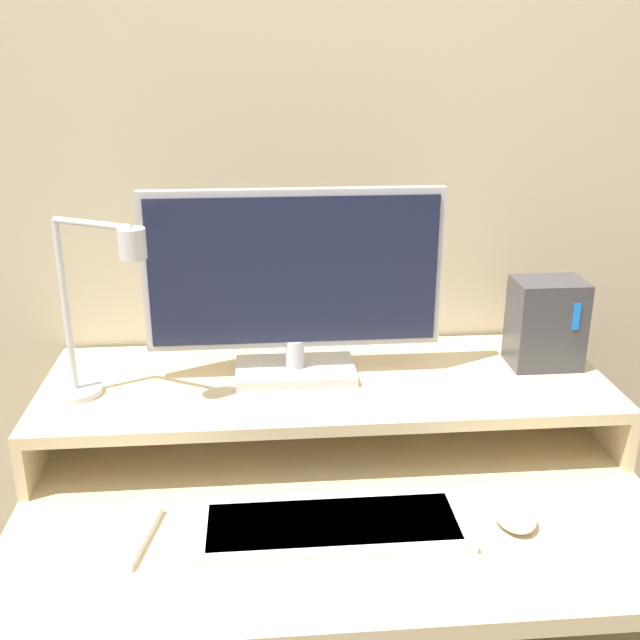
{
  "coord_description": "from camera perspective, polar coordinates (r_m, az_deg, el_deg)",
  "views": [
    {
      "loc": [
        -0.12,
        -0.77,
        1.48
      ],
      "look_at": [
        -0.02,
        0.4,
        1.06
      ],
      "focal_mm": 42.0,
      "sensor_mm": 36.0,
      "label": 1
    }
  ],
  "objects": [
    {
      "name": "mouse",
      "position": [
        1.27,
        14.59,
        -14.2
      ],
      "size": [
        0.07,
        0.09,
        0.03
      ],
      "color": "silver",
      "rests_on": "desk"
    },
    {
      "name": "monitor_shelf",
      "position": [
        1.44,
        0.45,
        -5.09
      ],
      "size": [
        1.07,
        0.39,
        0.12
      ],
      "color": "beige",
      "rests_on": "desk"
    },
    {
      "name": "desk",
      "position": [
        1.48,
        1.08,
        -19.88
      ],
      "size": [
        1.07,
        0.73,
        0.77
      ],
      "color": "beige",
      "rests_on": "ground_plane"
    },
    {
      "name": "router_dock",
      "position": [
        1.53,
        16.82,
        -0.23
      ],
      "size": [
        0.13,
        0.1,
        0.18
      ],
      "color": "#3D3D42",
      "rests_on": "monitor_shelf"
    },
    {
      "name": "desk_lamp",
      "position": [
        1.34,
        -16.81,
        0.4
      ],
      "size": [
        0.21,
        0.15,
        0.33
      ],
      "color": "silver",
      "rests_on": "monitor_shelf"
    },
    {
      "name": "remote_control",
      "position": [
        1.23,
        -14.03,
        -15.65
      ],
      "size": [
        0.08,
        0.16,
        0.02
      ],
      "color": "white",
      "rests_on": "desk"
    },
    {
      "name": "keyboard",
      "position": [
        1.21,
        0.94,
        -15.38
      ],
      "size": [
        0.42,
        0.16,
        0.02
      ],
      "color": "white",
      "rests_on": "desk"
    },
    {
      "name": "monitor",
      "position": [
        1.38,
        -1.98,
        2.93
      ],
      "size": [
        0.55,
        0.14,
        0.36
      ],
      "color": "#BCBCC1",
      "rests_on": "monitor_shelf"
    },
    {
      "name": "wall_back",
      "position": [
        1.55,
        -0.32,
        11.41
      ],
      "size": [
        6.0,
        0.05,
        2.5
      ],
      "color": "beige",
      "rests_on": "ground_plane"
    }
  ]
}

